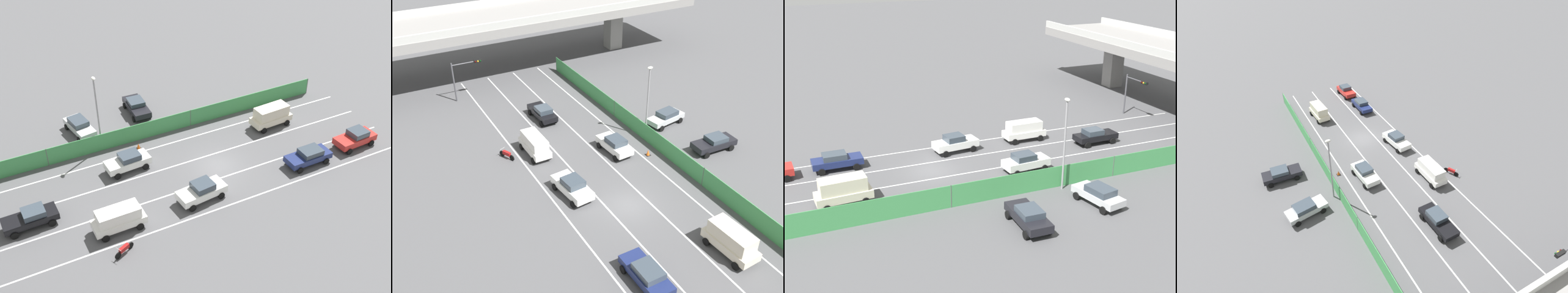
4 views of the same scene
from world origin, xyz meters
TOP-DOWN VIEW (x-y plane):
  - ground_plane at (0.00, 0.00)m, footprint 300.00×300.00m
  - lane_line_left_edge at (-5.39, 6.79)m, footprint 0.14×49.58m
  - lane_line_mid_left at (-1.80, 6.79)m, footprint 0.14×49.58m
  - lane_line_mid_right at (1.80, 6.79)m, footprint 0.14×49.58m
  - lane_line_right_edge at (5.39, 6.79)m, footprint 0.14×49.58m
  - elevated_overpass at (0.00, 33.58)m, footprint 59.08×10.59m
  - green_fence at (7.41, 6.79)m, footprint 0.10×45.68m
  - car_van_white at (-3.73, 11.32)m, footprint 1.99×4.36m
  - car_van_cream at (3.58, -8.40)m, footprint 2.21×4.49m
  - car_sedan_navy at (-3.63, -7.87)m, footprint 2.05×4.52m
  - car_hatchback_white at (3.39, 7.78)m, footprint 2.20×4.32m
  - car_sedan_black at (-0.06, 17.62)m, footprint 2.04×4.55m
  - car_sedan_white at (-3.53, 3.59)m, footprint 2.40×4.56m
  - motorcycle at (-6.48, 11.94)m, footprint 0.96×1.82m
  - parked_sedan_dark at (12.39, 3.32)m, footprint 4.62×2.18m
  - parked_wagon_silver at (11.42, 10.05)m, footprint 4.56×2.54m
  - traffic_light at (-5.93, 26.82)m, footprint 3.70×0.40m
  - street_lamp at (7.90, 8.90)m, footprint 0.60×0.36m
  - traffic_cone at (6.02, 5.70)m, footprint 0.47×0.47m

SIDE VIEW (x-z plane):
  - ground_plane at x=0.00m, z-range 0.00..0.00m
  - lane_line_left_edge at x=-5.39m, z-range 0.00..0.01m
  - lane_line_mid_left at x=-1.80m, z-range 0.00..0.01m
  - lane_line_mid_right at x=1.80m, z-range 0.00..0.01m
  - lane_line_right_edge at x=5.39m, z-range 0.00..0.01m
  - traffic_cone at x=6.02m, z-range -0.02..0.59m
  - motorcycle at x=-6.48m, z-range -0.01..0.93m
  - car_sedan_black at x=-0.06m, z-range 0.08..1.67m
  - parked_sedan_dark at x=12.39m, z-range 0.10..1.65m
  - parked_wagon_silver at x=11.42m, z-range 0.10..1.67m
  - car_sedan_navy at x=-3.63m, z-range 0.10..1.67m
  - car_hatchback_white at x=3.39m, z-range 0.08..1.79m
  - car_sedan_white at x=-3.53m, z-range 0.07..1.81m
  - green_fence at x=7.41m, z-range 0.00..1.89m
  - car_van_white at x=-3.73m, z-range 0.14..2.23m
  - car_van_cream at x=3.58m, z-range 0.14..2.40m
  - traffic_light at x=-5.93m, z-range 1.07..5.93m
  - street_lamp at x=7.90m, z-range 0.78..8.70m
  - elevated_overpass at x=0.00m, z-range 2.47..10.76m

